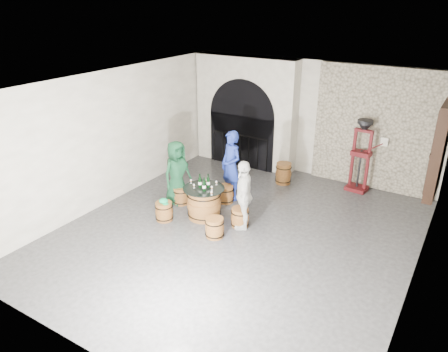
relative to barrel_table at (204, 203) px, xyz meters
The scene contains 31 objects.
ground 1.12m from the barrel_table, 13.08° to the right, with size 8.00×8.00×0.00m, color #2B2B2D.
wall_back 4.09m from the barrel_table, 74.64° to the left, with size 8.00×8.00×0.00m, color beige.
wall_front 4.54m from the barrel_table, 76.31° to the right, with size 8.00×8.00×0.00m, color beige.
wall_left 2.77m from the barrel_table, behind, with size 8.00×8.00×0.00m, color beige.
wall_right 4.70m from the barrel_table, ahead, with size 8.00×8.00×0.00m, color beige.
ceiling 3.03m from the barrel_table, 13.08° to the right, with size 8.00×8.00×0.00m, color beige.
stone_facing_panel 4.82m from the barrel_table, 52.56° to the left, with size 3.20×0.12×3.18m, color tan.
arched_opening 3.80m from the barrel_table, 103.92° to the left, with size 3.10×0.60×3.19m.
shuttered_window 5.12m from the barrel_table, 26.08° to the left, with size 0.23×1.10×2.00m.
barrel_table is the anchor object (origin of this frame).
barrel_stool_left 0.93m from the barrel_table, 162.70° to the left, with size 0.41×0.41×0.44m.
barrel_stool_far 0.93m from the barrel_table, 88.69° to the left, with size 0.41×0.41×0.44m.
barrel_stool_right 0.93m from the barrel_table, ahead, with size 0.41×0.41×0.44m.
barrel_stool_near_right 0.93m from the barrel_table, 42.03° to the right, with size 0.41×0.41×0.44m.
barrel_stool_near_left 0.93m from the barrel_table, 139.31° to the right, with size 0.41×0.41×0.44m.
green_cap 0.93m from the barrel_table, 139.10° to the right, with size 0.24×0.20×0.11m.
person_green 1.12m from the barrel_table, 162.70° to the left, with size 0.78×0.50×1.59m, color #103A21.
person_blue 1.28m from the barrel_table, 88.69° to the left, with size 0.64×0.42×1.77m, color navy.
person_white 1.09m from the barrel_table, ahead, with size 0.92×0.38×1.58m, color silver.
wine_bottle_left 0.51m from the barrel_table, behind, with size 0.08×0.08×0.32m.
wine_bottle_center 0.52m from the barrel_table, 52.08° to the right, with size 0.08×0.08×0.32m.
wine_bottle_right 0.52m from the barrel_table, 59.59° to the left, with size 0.08×0.08×0.32m.
tasting_glass_a 0.47m from the barrel_table, 147.15° to the right, with size 0.05×0.05×0.10m, color #C87126, non-canonical shape.
tasting_glass_b 0.47m from the barrel_table, ahead, with size 0.05×0.05×0.10m, color #C87126, non-canonical shape.
tasting_glass_c 0.50m from the barrel_table, 109.19° to the left, with size 0.05×0.05×0.10m, color #C87126, non-canonical shape.
tasting_glass_d 0.54m from the barrel_table, 62.46° to the left, with size 0.05×0.05×0.10m, color #C87126, non-canonical shape.
tasting_glass_e 0.59m from the barrel_table, 31.62° to the right, with size 0.05×0.05×0.10m, color #C87126, non-canonical shape.
tasting_glass_f 0.58m from the barrel_table, behind, with size 0.05×0.05×0.10m, color #C87126, non-canonical shape.
side_barrel 2.83m from the barrel_table, 74.36° to the left, with size 0.44×0.44×0.58m.
corking_press 4.30m from the barrel_table, 51.95° to the left, with size 0.80×0.48×1.91m.
control_box 4.86m from the barrel_table, 49.58° to the left, with size 0.18×0.10×0.22m, color silver.
Camera 1 is at (3.92, -6.94, 4.76)m, focal length 34.00 mm.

